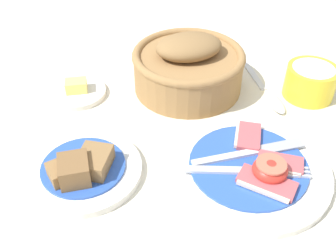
% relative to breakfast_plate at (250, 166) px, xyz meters
% --- Properties ---
extents(ground_plane, '(3.00, 3.00, 0.00)m').
position_rel_breakfast_plate_xyz_m(ground_plane, '(-0.05, -0.00, -0.01)').
color(ground_plane, beige).
extents(breakfast_plate, '(0.25, 0.25, 0.04)m').
position_rel_breakfast_plate_xyz_m(breakfast_plate, '(0.00, 0.00, 0.00)').
color(breakfast_plate, silver).
rests_on(breakfast_plate, ground_plane).
extents(bread_plate, '(0.18, 0.18, 0.05)m').
position_rel_breakfast_plate_xyz_m(bread_plate, '(-0.25, -0.02, 0.00)').
color(bread_plate, silver).
rests_on(bread_plate, ground_plane).
extents(sugar_cup, '(0.09, 0.09, 0.06)m').
position_rel_breakfast_plate_xyz_m(sugar_cup, '(0.14, 0.21, 0.02)').
color(sugar_cup, yellow).
rests_on(sugar_cup, ground_plane).
extents(bread_basket, '(0.21, 0.21, 0.11)m').
position_rel_breakfast_plate_xyz_m(bread_basket, '(-0.10, 0.23, 0.04)').
color(bread_basket, olive).
rests_on(bread_basket, ground_plane).
extents(butter_dish, '(0.11, 0.11, 0.03)m').
position_rel_breakfast_plate_xyz_m(butter_dish, '(-0.31, 0.19, -0.00)').
color(butter_dish, silver).
rests_on(butter_dish, ground_plane).
extents(teaspoon_near_cup, '(0.07, 0.19, 0.01)m').
position_rel_breakfast_plate_xyz_m(teaspoon_near_cup, '(0.06, 0.20, -0.00)').
color(teaspoon_near_cup, silver).
rests_on(teaspoon_near_cup, ground_plane).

